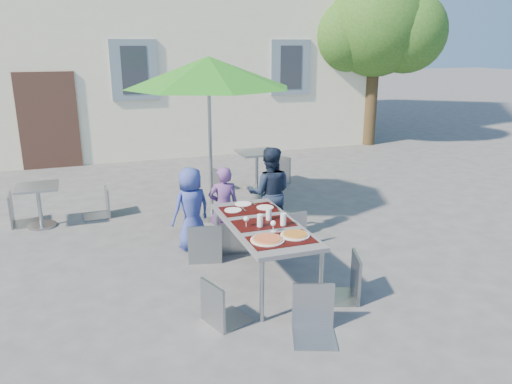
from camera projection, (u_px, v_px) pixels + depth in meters
name	position (u px, v px, depth m)	size (l,w,h in m)	color
ground	(223.00, 303.00, 5.61)	(90.00, 90.00, 0.00)	#464648
tree	(376.00, 26.00, 13.58)	(3.60, 3.00, 4.70)	#3F301B
dining_table	(264.00, 228.00, 5.93)	(0.80, 1.85, 0.76)	#47464B
pizza_near_left	(267.00, 239.00, 5.39)	(0.37, 0.37, 0.03)	white
pizza_near_right	(295.00, 235.00, 5.52)	(0.33, 0.33, 0.03)	white
glassware	(268.00, 219.00, 5.84)	(0.49, 0.44, 0.15)	silver
place_settings	(247.00, 207.00, 6.48)	(0.68, 0.45, 0.01)	white
child_0	(191.00, 209.00, 6.96)	(0.58, 0.38, 1.18)	#354493
child_1	(224.00, 207.00, 7.02)	(0.43, 0.28, 1.18)	#643C7B
child_2	(269.00, 193.00, 7.34)	(0.67, 0.39, 1.38)	#192337
chair_0	(204.00, 219.00, 6.54)	(0.54, 0.54, 1.00)	gray
chair_1	(233.00, 218.00, 6.85)	(0.45, 0.45, 0.87)	gray
chair_2	(289.00, 207.00, 7.01)	(0.49, 0.50, 1.02)	#94989F
chair_3	(220.00, 277.00, 5.05)	(0.52, 0.52, 0.92)	gray
chair_4	(348.00, 250.00, 5.56)	(0.57, 0.56, 1.00)	gray
chair_5	(315.00, 283.00, 4.86)	(0.54, 0.55, 0.95)	gray
patio_umbrella	(208.00, 73.00, 7.66)	(2.63, 2.63, 2.62)	#9B9EA2
cafe_table_0	(39.00, 200.00, 7.83)	(0.63, 0.63, 0.68)	#9B9EA2
bg_chair_l_0	(16.00, 190.00, 7.87)	(0.46, 0.46, 0.99)	gray
bg_chair_r_0	(100.00, 185.00, 8.29)	(0.44, 0.43, 0.93)	gray
cafe_table_1	(257.00, 163.00, 9.87)	(0.71, 0.71, 0.76)	#9B9EA2
bg_chair_l_1	(220.00, 166.00, 9.82)	(0.44, 0.44, 0.84)	gray
bg_chair_r_1	(279.00, 154.00, 10.30)	(0.60, 0.60, 1.04)	gray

